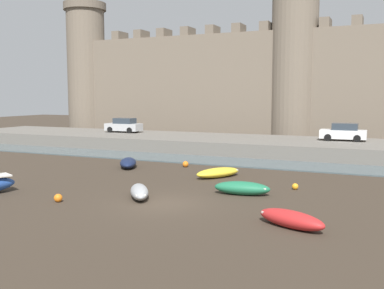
% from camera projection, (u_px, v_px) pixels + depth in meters
% --- Properties ---
extents(ground_plane, '(160.00, 160.00, 0.00)m').
position_uv_depth(ground_plane, '(163.00, 204.00, 22.83)').
color(ground_plane, '#382D23').
extents(water_channel, '(80.00, 4.50, 0.10)m').
position_uv_depth(water_channel, '(247.00, 163.00, 36.27)').
color(water_channel, '#47565B').
rests_on(water_channel, ground).
extents(quay_road, '(70.60, 10.00, 1.30)m').
position_uv_depth(quay_road, '(270.00, 146.00, 42.80)').
color(quay_road, '#666059').
rests_on(quay_road, ground).
extents(castle, '(64.48, 5.88, 21.27)m').
position_uv_depth(castle, '(294.00, 76.00, 51.99)').
color(castle, '#706354').
rests_on(castle, ground).
extents(rowboat_midflat_centre, '(2.75, 3.60, 0.71)m').
position_uv_depth(rowboat_midflat_centre, '(128.00, 163.00, 34.26)').
color(rowboat_midflat_centre, '#141E3D').
rests_on(rowboat_midflat_centre, ground).
extents(rowboat_midflat_left, '(3.22, 1.43, 0.75)m').
position_uv_depth(rowboat_midflat_left, '(242.00, 188.00, 24.83)').
color(rowboat_midflat_left, '#1E6B47').
rests_on(rowboat_midflat_left, ground).
extents(rowboat_foreground_centre, '(2.86, 3.65, 0.63)m').
position_uv_depth(rowboat_foreground_centre, '(218.00, 172.00, 30.15)').
color(rowboat_foreground_centre, yellow).
rests_on(rowboat_foreground_centre, ground).
extents(rowboat_foreground_right, '(3.27, 2.16, 0.72)m').
position_uv_depth(rowboat_foreground_right, '(291.00, 219.00, 18.66)').
color(rowboat_foreground_right, red).
rests_on(rowboat_foreground_right, ground).
extents(rowboat_midflat_right, '(2.51, 3.12, 0.67)m').
position_uv_depth(rowboat_midflat_right, '(139.00, 191.00, 24.09)').
color(rowboat_midflat_right, gray).
rests_on(rowboat_midflat_right, ground).
extents(mooring_buoy_mid_mud, '(0.43, 0.43, 0.43)m').
position_uv_depth(mooring_buoy_mid_mud, '(58.00, 198.00, 23.14)').
color(mooring_buoy_mid_mud, orange).
rests_on(mooring_buoy_mid_mud, ground).
extents(mooring_buoy_near_shore, '(0.46, 0.46, 0.46)m').
position_uv_depth(mooring_buoy_near_shore, '(186.00, 164.00, 34.40)').
color(mooring_buoy_near_shore, orange).
rests_on(mooring_buoy_near_shore, ground).
extents(mooring_buoy_near_channel, '(0.37, 0.37, 0.37)m').
position_uv_depth(mooring_buoy_near_channel, '(295.00, 186.00, 26.21)').
color(mooring_buoy_near_channel, orange).
rests_on(mooring_buoy_near_channel, ground).
extents(car_quay_centre_east, '(4.12, 1.92, 1.62)m').
position_uv_depth(car_quay_centre_east, '(124.00, 125.00, 50.82)').
color(car_quay_centre_east, '#B2B5B7').
rests_on(car_quay_centre_east, quay_road).
extents(car_quay_centre_west, '(4.12, 1.92, 1.62)m').
position_uv_depth(car_quay_centre_west, '(344.00, 132.00, 41.46)').
color(car_quay_centre_west, silver).
rests_on(car_quay_centre_west, quay_road).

